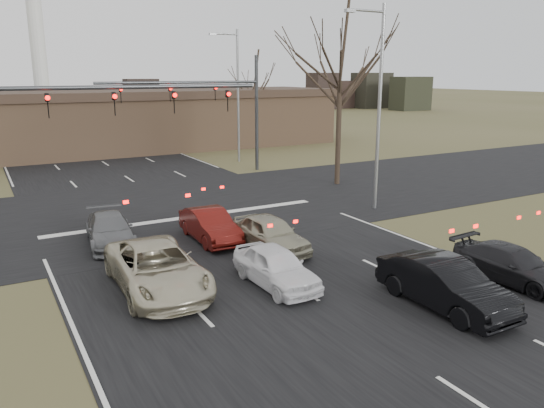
# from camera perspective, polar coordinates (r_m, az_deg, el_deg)

# --- Properties ---
(ground) EXTENTS (360.00, 360.00, 0.00)m
(ground) POSITION_cam_1_polar(r_m,az_deg,el_deg) (15.15, 9.20, -12.90)
(ground) COLOR #4A4A27
(ground) RESTS_ON ground
(road_main) EXTENTS (14.00, 300.00, 0.02)m
(road_main) POSITION_cam_1_polar(r_m,az_deg,el_deg) (71.31, -22.52, 7.40)
(road_main) COLOR black
(road_main) RESTS_ON ground
(road_cross) EXTENTS (200.00, 14.00, 0.02)m
(road_cross) POSITION_cam_1_polar(r_m,az_deg,el_deg) (27.72, -10.39, -0.47)
(road_cross) COLOR black
(road_cross) RESTS_ON ground
(building) EXTENTS (42.40, 10.40, 5.30)m
(building) POSITION_cam_1_polar(r_m,az_deg,el_deg) (49.78, -17.19, 8.54)
(building) COLOR #8E6A4C
(building) RESTS_ON ground
(mast_arm_near) EXTENTS (12.12, 0.24, 8.00)m
(mast_arm_near) POSITION_cam_1_polar(r_m,az_deg,el_deg) (23.77, -21.42, 8.82)
(mast_arm_near) COLOR #383A3D
(mast_arm_near) RESTS_ON ground
(mast_arm_far) EXTENTS (11.12, 0.24, 8.00)m
(mast_arm_far) POSITION_cam_1_polar(r_m,az_deg,el_deg) (36.63, -5.65, 11.06)
(mast_arm_far) COLOR #383A3D
(mast_arm_far) RESTS_ON ground
(streetlight_right_near) EXTENTS (2.34, 0.25, 10.00)m
(streetlight_right_near) POSITION_cam_1_polar(r_m,az_deg,el_deg) (26.91, 11.22, 11.08)
(streetlight_right_near) COLOR gray
(streetlight_right_near) RESTS_ON ground
(streetlight_right_far) EXTENTS (2.34, 0.25, 10.00)m
(streetlight_right_far) POSITION_cam_1_polar(r_m,az_deg,el_deg) (41.55, -3.91, 12.21)
(streetlight_right_far) COLOR gray
(streetlight_right_far) RESTS_ON ground
(tree_right_near) EXTENTS (6.90, 6.90, 11.50)m
(tree_right_near) POSITION_cam_1_polar(r_m,az_deg,el_deg) (33.00, 7.47, 17.45)
(tree_right_near) COLOR black
(tree_right_near) RESTS_ON ground
(tree_right_far) EXTENTS (5.40, 5.40, 9.00)m
(tree_right_far) POSITION_cam_1_polar(r_m,az_deg,el_deg) (51.23, -2.02, 14.08)
(tree_right_far) COLOR black
(tree_right_far) RESTS_ON ground
(car_silver_suv) EXTENTS (2.66, 5.48, 1.50)m
(car_silver_suv) POSITION_cam_1_polar(r_m,az_deg,el_deg) (17.40, -12.27, -6.73)
(car_silver_suv) COLOR beige
(car_silver_suv) RESTS_ON ground
(car_white_sedan) EXTENTS (1.63, 3.86, 1.30)m
(car_white_sedan) POSITION_cam_1_polar(r_m,az_deg,el_deg) (17.41, 0.42, -6.73)
(car_white_sedan) COLOR white
(car_white_sedan) RESTS_ON ground
(car_black_hatch) EXTENTS (1.57, 4.45, 1.47)m
(car_black_hatch) POSITION_cam_1_polar(r_m,az_deg,el_deg) (16.60, 18.08, -8.21)
(car_black_hatch) COLOR black
(car_black_hatch) RESTS_ON ground
(car_charcoal_sedan) EXTENTS (1.93, 4.22, 1.20)m
(car_charcoal_sedan) POSITION_cam_1_polar(r_m,az_deg,el_deg) (19.43, 24.41, -5.96)
(car_charcoal_sedan) COLOR black
(car_charcoal_sedan) RESTS_ON ground
(car_grey_ahead) EXTENTS (2.22, 4.43, 1.23)m
(car_grey_ahead) POSITION_cam_1_polar(r_m,az_deg,el_deg) (22.46, -17.05, -2.67)
(car_grey_ahead) COLOR slate
(car_grey_ahead) RESTS_ON ground
(car_red_ahead) EXTENTS (1.47, 4.03, 1.32)m
(car_red_ahead) POSITION_cam_1_polar(r_m,az_deg,el_deg) (22.11, -6.69, -2.29)
(car_red_ahead) COLOR #510F0B
(car_red_ahead) RESTS_ON ground
(car_silver_ahead) EXTENTS (1.82, 4.14, 1.39)m
(car_silver_ahead) POSITION_cam_1_polar(r_m,az_deg,el_deg) (20.74, -0.21, -3.18)
(car_silver_ahead) COLOR #A19C82
(car_silver_ahead) RESTS_ON ground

